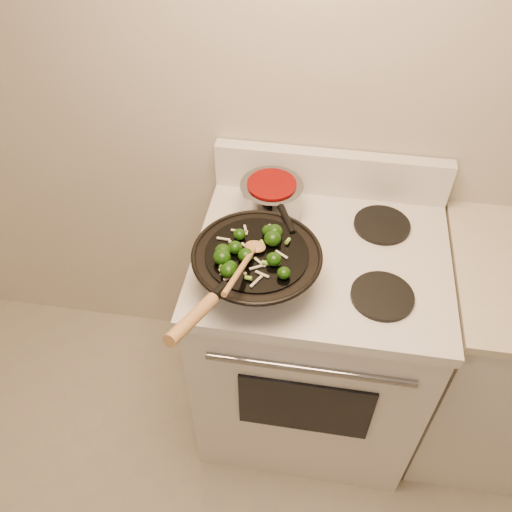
# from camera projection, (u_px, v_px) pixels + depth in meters

# --- Properties ---
(stove) EXTENTS (0.78, 0.67, 1.08)m
(stove) POSITION_uv_depth(u_px,v_px,m) (312.00, 338.00, 1.99)
(stove) COLOR white
(stove) RESTS_ON ground
(wok) EXTENTS (0.37, 0.59, 0.24)m
(wok) POSITION_uv_depth(u_px,v_px,m) (256.00, 266.00, 1.52)
(wok) COLOR black
(wok) RESTS_ON stove
(stirfry) EXTENTS (0.22, 0.24, 0.04)m
(stirfry) POSITION_uv_depth(u_px,v_px,m) (249.00, 251.00, 1.47)
(stirfry) COLOR #123408
(stirfry) RESTS_ON wok
(wooden_spoon) EXTENTS (0.08, 0.27, 0.09)m
(wooden_spoon) POSITION_uv_depth(u_px,v_px,m) (247.00, 259.00, 1.43)
(wooden_spoon) COLOR #A77541
(wooden_spoon) RESTS_ON wok
(saucepan) EXTENTS (0.20, 0.31, 0.12)m
(saucepan) POSITION_uv_depth(u_px,v_px,m) (272.00, 198.00, 1.73)
(saucepan) COLOR gray
(saucepan) RESTS_ON stove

